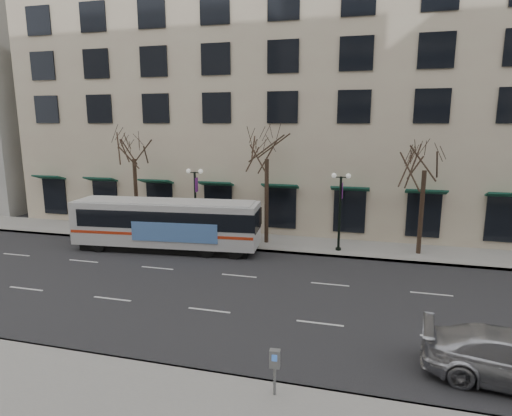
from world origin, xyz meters
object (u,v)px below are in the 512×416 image
(tree_far_mid, at_px, (267,145))
(pay_station, at_px, (275,362))
(tree_far_right, at_px, (426,155))
(lamp_post_right, at_px, (340,208))
(lamp_post_left, at_px, (196,201))
(tree_far_left, at_px, (133,146))
(city_bus, at_px, (167,223))

(tree_far_mid, distance_m, pay_station, 17.96)
(tree_far_right, relative_size, lamp_post_right, 1.55)
(tree_far_mid, relative_size, lamp_post_left, 1.64)
(tree_far_mid, xyz_separation_m, lamp_post_left, (-4.99, -0.60, -3.96))
(tree_far_mid, relative_size, tree_far_right, 1.06)
(tree_far_left, bearing_deg, lamp_post_left, -6.83)
(tree_far_right, bearing_deg, lamp_post_left, -177.71)
(lamp_post_right, xyz_separation_m, city_bus, (-11.02, -2.40, -1.12))
(tree_far_left, relative_size, city_bus, 0.67)
(lamp_post_right, bearing_deg, city_bus, -167.74)
(lamp_post_left, relative_size, pay_station, 3.50)
(tree_far_left, bearing_deg, tree_far_mid, 0.00)
(lamp_post_left, height_order, city_bus, lamp_post_left)
(pay_station, bearing_deg, city_bus, 122.18)
(city_bus, bearing_deg, lamp_post_right, 6.82)
(tree_far_mid, xyz_separation_m, city_bus, (-6.02, -3.00, -5.08))
(tree_far_mid, xyz_separation_m, tree_far_right, (10.00, -0.00, -0.48))
(lamp_post_right, height_order, city_bus, lamp_post_right)
(tree_far_mid, distance_m, tree_far_right, 10.01)
(lamp_post_left, bearing_deg, city_bus, -113.17)
(tree_far_mid, relative_size, lamp_post_right, 1.64)
(lamp_post_right, bearing_deg, tree_far_mid, 173.17)
(tree_far_right, height_order, city_bus, tree_far_right)
(tree_far_right, relative_size, city_bus, 0.64)
(tree_far_right, relative_size, lamp_post_left, 1.55)
(tree_far_left, distance_m, city_bus, 6.97)
(lamp_post_right, distance_m, city_bus, 11.34)
(tree_far_mid, height_order, pay_station, tree_far_mid)
(tree_far_right, bearing_deg, city_bus, -169.41)
(tree_far_mid, height_order, lamp_post_left, tree_far_mid)
(tree_far_mid, distance_m, city_bus, 8.42)
(city_bus, bearing_deg, tree_far_right, 5.15)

